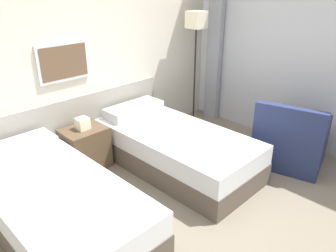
# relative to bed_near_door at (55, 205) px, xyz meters

# --- Properties ---
(ground_plane) EXTENTS (16.00, 16.00, 0.00)m
(ground_plane) POSITION_rel_bed_near_door_xyz_m (1.17, -0.87, -0.25)
(ground_plane) COLOR slate
(wall_headboard) EXTENTS (10.00, 0.10, 2.70)m
(wall_headboard) POSITION_rel_bed_near_door_xyz_m (1.15, 1.07, 1.05)
(wall_headboard) COLOR beige
(wall_headboard) RESTS_ON ground_plane
(wall_window) EXTENTS (0.21, 4.42, 2.70)m
(wall_window) POSITION_rel_bed_near_door_xyz_m (3.32, -1.06, 1.09)
(wall_window) COLOR white
(wall_window) RESTS_ON ground_plane
(bed_near_door) EXTENTS (1.00, 2.04, 0.62)m
(bed_near_door) POSITION_rel_bed_near_door_xyz_m (0.00, 0.00, 0.00)
(bed_near_door) COLOR brown
(bed_near_door) RESTS_ON ground_plane
(bed_near_window) EXTENTS (1.00, 2.04, 0.62)m
(bed_near_window) POSITION_rel_bed_near_door_xyz_m (1.59, 0.00, 0.00)
(bed_near_window) COLOR brown
(bed_near_window) RESTS_ON ground_plane
(nightstand) EXTENTS (0.50, 0.41, 0.67)m
(nightstand) POSITION_rel_bed_near_door_xyz_m (0.79, 0.76, 0.02)
(nightstand) COLOR brown
(nightstand) RESTS_ON ground_plane
(floor_lamp) EXTENTS (0.24, 0.24, 1.75)m
(floor_lamp) POSITION_rel_bed_near_door_xyz_m (2.77, 0.71, 1.22)
(floor_lamp) COLOR black
(floor_lamp) RESTS_ON ground_plane
(armchair) EXTENTS (0.95, 0.96, 0.86)m
(armchair) POSITION_rel_bed_near_door_xyz_m (2.69, -0.97, 0.03)
(armchair) COLOR navy
(armchair) RESTS_ON ground_plane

